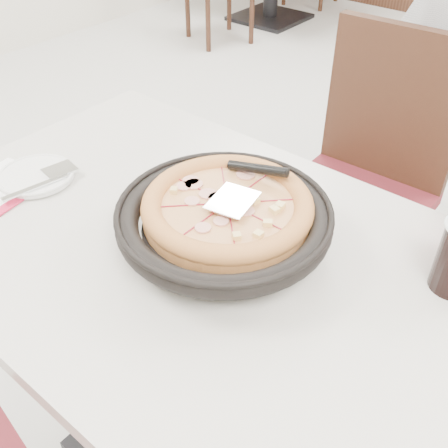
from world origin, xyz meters
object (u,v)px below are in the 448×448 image
Objects in this scene: chair_far at (353,198)px; pizza_pan at (224,227)px; side_plate at (36,176)px; main_table at (194,355)px; pizza at (227,212)px.

pizza_pan is (0.04, -0.67, 0.32)m from chair_far.
pizza_pan is 0.49m from side_plate.
pizza_pan is (0.07, 0.03, 0.42)m from main_table.
chair_far is at bearing 92.24° from pizza.
main_table is 0.56m from side_plate.
pizza is at bearing 14.57° from side_plate.
main_table is at bearing 85.62° from chair_far.
chair_far reaches higher than pizza.
main_table is at bearing 9.53° from side_plate.
pizza_pan reaches higher than main_table.
pizza is (0.03, -0.64, 0.34)m from chair_far.
chair_far is 0.74m from pizza_pan.
chair_far is 0.73m from pizza.
pizza reaches higher than main_table.
main_table is 0.44m from pizza.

